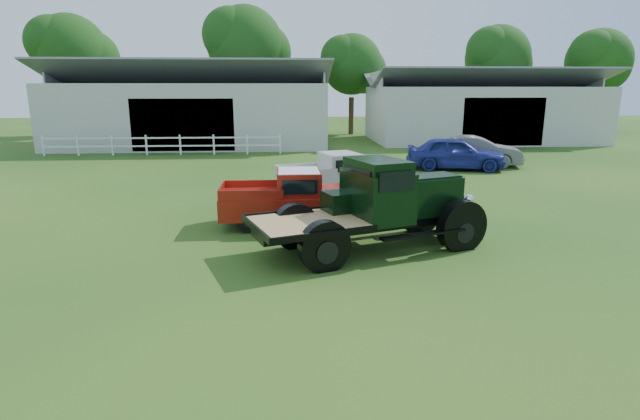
{
  "coord_description": "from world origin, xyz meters",
  "views": [
    {
      "loc": [
        -0.57,
        -10.55,
        3.95
      ],
      "look_at": [
        0.2,
        1.2,
        1.05
      ],
      "focal_mm": 28.0,
      "sensor_mm": 36.0,
      "label": 1
    }
  ],
  "objects_px": {
    "white_pickup": "(338,177)",
    "misc_car_blue": "(455,153)",
    "red_pickup": "(296,198)",
    "misc_car_grey": "(476,151)",
    "vintage_flatbed": "(373,205)"
  },
  "relations": [
    {
      "from": "vintage_flatbed",
      "to": "red_pickup",
      "type": "distance_m",
      "value": 3.05
    },
    {
      "from": "white_pickup",
      "to": "misc_car_blue",
      "type": "relative_size",
      "value": 0.95
    },
    {
      "from": "vintage_flatbed",
      "to": "red_pickup",
      "type": "height_order",
      "value": "vintage_flatbed"
    },
    {
      "from": "white_pickup",
      "to": "misc_car_grey",
      "type": "bearing_deg",
      "value": 26.66
    },
    {
      "from": "red_pickup",
      "to": "vintage_flatbed",
      "type": "bearing_deg",
      "value": -53.01
    },
    {
      "from": "vintage_flatbed",
      "to": "misc_car_blue",
      "type": "xyz_separation_m",
      "value": [
        6.18,
        12.17,
        -0.32
      ]
    },
    {
      "from": "misc_car_blue",
      "to": "misc_car_grey",
      "type": "distance_m",
      "value": 1.89
    },
    {
      "from": "vintage_flatbed",
      "to": "red_pickup",
      "type": "xyz_separation_m",
      "value": [
        -1.85,
        2.4,
        -0.31
      ]
    },
    {
      "from": "misc_car_blue",
      "to": "misc_car_grey",
      "type": "bearing_deg",
      "value": -38.24
    },
    {
      "from": "red_pickup",
      "to": "misc_car_blue",
      "type": "xyz_separation_m",
      "value": [
        8.03,
        9.77,
        -0.02
      ]
    },
    {
      "from": "white_pickup",
      "to": "misc_car_blue",
      "type": "height_order",
      "value": "white_pickup"
    },
    {
      "from": "vintage_flatbed",
      "to": "misc_car_grey",
      "type": "height_order",
      "value": "vintage_flatbed"
    },
    {
      "from": "red_pickup",
      "to": "misc_car_grey",
      "type": "distance_m",
      "value": 14.5
    },
    {
      "from": "vintage_flatbed",
      "to": "white_pickup",
      "type": "height_order",
      "value": "vintage_flatbed"
    },
    {
      "from": "white_pickup",
      "to": "misc_car_blue",
      "type": "bearing_deg",
      "value": 27.66
    }
  ]
}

